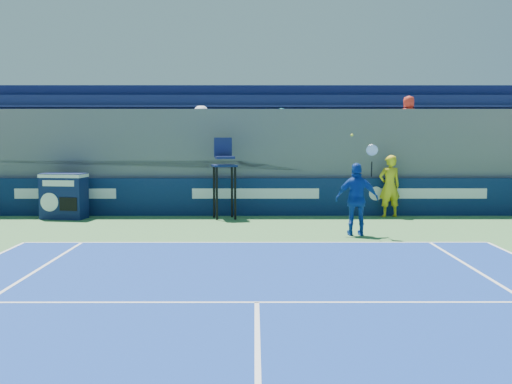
{
  "coord_description": "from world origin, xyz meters",
  "views": [
    {
      "loc": [
        -0.04,
        -3.11,
        2.53
      ],
      "look_at": [
        0.0,
        11.5,
        1.25
      ],
      "focal_mm": 45.0,
      "sensor_mm": 36.0,
      "label": 1
    }
  ],
  "objects_px": {
    "ball_person": "(389,186)",
    "umpire_chair": "(224,169)",
    "tennis_player": "(357,199)",
    "match_clock": "(64,195)"
  },
  "relations": [
    {
      "from": "ball_person",
      "to": "tennis_player",
      "type": "bearing_deg",
      "value": 54.35
    },
    {
      "from": "ball_person",
      "to": "umpire_chair",
      "type": "bearing_deg",
      "value": -8.2
    },
    {
      "from": "umpire_chair",
      "to": "ball_person",
      "type": "bearing_deg",
      "value": 4.15
    },
    {
      "from": "umpire_chair",
      "to": "match_clock",
      "type": "bearing_deg",
      "value": -179.64
    },
    {
      "from": "umpire_chair",
      "to": "tennis_player",
      "type": "distance_m",
      "value": 4.89
    },
    {
      "from": "tennis_player",
      "to": "umpire_chair",
      "type": "bearing_deg",
      "value": 136.32
    },
    {
      "from": "ball_person",
      "to": "tennis_player",
      "type": "height_order",
      "value": "tennis_player"
    },
    {
      "from": "match_clock",
      "to": "umpire_chair",
      "type": "bearing_deg",
      "value": 0.36
    },
    {
      "from": "match_clock",
      "to": "umpire_chair",
      "type": "height_order",
      "value": "umpire_chair"
    },
    {
      "from": "umpire_chair",
      "to": "tennis_player",
      "type": "height_order",
      "value": "tennis_player"
    }
  ]
}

